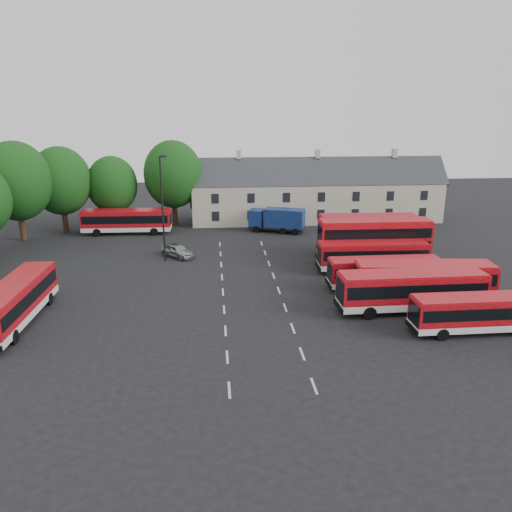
% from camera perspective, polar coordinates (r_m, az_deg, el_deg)
% --- Properties ---
extents(ground, '(140.00, 140.00, 0.00)m').
position_cam_1_polar(ground, '(42.59, -3.73, -5.09)').
color(ground, black).
rests_on(ground, ground).
extents(lane_markings, '(5.15, 33.80, 0.01)m').
position_cam_1_polar(lane_markings, '(44.56, -0.57, -4.03)').
color(lane_markings, beige).
rests_on(lane_markings, ground).
extents(treeline, '(29.92, 32.59, 12.01)m').
position_cam_1_polar(treeline, '(62.90, -23.70, 7.00)').
color(treeline, black).
rests_on(treeline, ground).
extents(terrace_houses, '(35.70, 7.13, 10.06)m').
position_cam_1_polar(terrace_houses, '(72.06, 6.90, 7.09)').
color(terrace_houses, beige).
rests_on(terrace_houses, ground).
extents(bus_row_a, '(9.95, 2.38, 2.81)m').
position_cam_1_polar(bus_row_a, '(39.56, 24.26, -5.74)').
color(bus_row_a, silver).
rests_on(bus_row_a, ground).
extents(bus_row_b, '(11.68, 2.88, 3.29)m').
position_cam_1_polar(bus_row_b, '(41.48, 17.35, -3.54)').
color(bus_row_b, silver).
rests_on(bus_row_b, ground).
extents(bus_row_c, '(11.69, 3.66, 3.25)m').
position_cam_1_polar(bus_row_c, '(44.39, 18.67, -2.36)').
color(bus_row_c, silver).
rests_on(bus_row_c, ground).
extents(bus_row_d, '(10.04, 2.35, 2.84)m').
position_cam_1_polar(bus_row_d, '(46.08, 14.51, -1.64)').
color(bus_row_d, silver).
rests_on(bus_row_d, ground).
extents(bus_row_e, '(10.79, 2.72, 3.04)m').
position_cam_1_polar(bus_row_e, '(50.54, 13.22, 0.22)').
color(bus_row_e, silver).
rests_on(bus_row_e, ground).
extents(bus_dd_south, '(11.47, 2.79, 4.69)m').
position_cam_1_polar(bus_dd_south, '(52.99, 13.35, 1.93)').
color(bus_dd_south, silver).
rests_on(bus_dd_south, ground).
extents(bus_dd_north, '(10.84, 2.93, 4.40)m').
position_cam_1_polar(bus_dd_north, '(56.55, 12.63, 2.73)').
color(bus_dd_north, silver).
rests_on(bus_dd_north, ground).
extents(bus_west, '(2.94, 11.28, 3.17)m').
position_cam_1_polar(bus_west, '(41.72, -25.81, -4.48)').
color(bus_west, silver).
rests_on(bus_west, ground).
extents(bus_north, '(11.21, 2.82, 3.15)m').
position_cam_1_polar(bus_north, '(66.15, -14.58, 4.06)').
color(bus_north, silver).
rests_on(bus_north, ground).
extents(box_truck, '(7.42, 4.61, 3.10)m').
position_cam_1_polar(box_truck, '(65.06, 2.49, 4.25)').
color(box_truck, black).
rests_on(box_truck, ground).
extents(silver_car, '(4.17, 4.25, 1.45)m').
position_cam_1_polar(silver_car, '(55.01, -8.96, 0.62)').
color(silver_car, '#A0A3A7').
rests_on(silver_car, ground).
extents(lamppost, '(0.76, 0.30, 11.08)m').
position_cam_1_polar(lamppost, '(52.69, -10.63, 5.63)').
color(lamppost, black).
rests_on(lamppost, ground).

